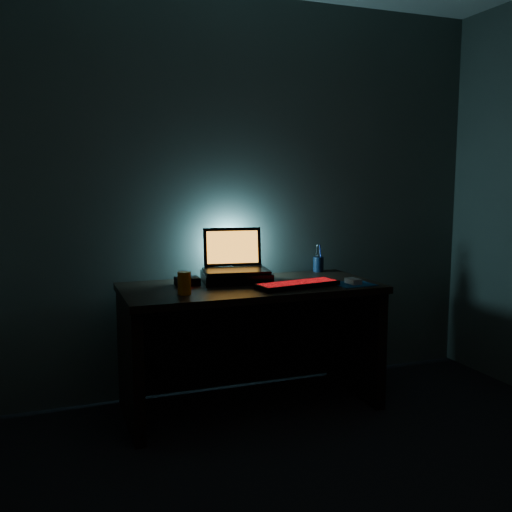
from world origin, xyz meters
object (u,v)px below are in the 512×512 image
(mouse, at_px, (353,281))
(juice_glass, at_px, (184,283))
(laptop, at_px, (235,261))
(pen_cup, at_px, (318,264))
(keyboard, at_px, (298,285))
(router, at_px, (187,281))

(mouse, height_order, juice_glass, juice_glass)
(mouse, bearing_deg, laptop, 145.48)
(mouse, height_order, pen_cup, pen_cup)
(mouse, bearing_deg, pen_cup, 83.98)
(laptop, bearing_deg, pen_cup, 20.22)
(keyboard, bearing_deg, laptop, 120.13)
(mouse, distance_m, juice_glass, 1.01)
(pen_cup, xyz_separation_m, juice_glass, (-1.02, -0.45, 0.01))
(keyboard, height_order, mouse, mouse)
(keyboard, distance_m, mouse, 0.35)
(mouse, relative_size, router, 0.72)
(keyboard, bearing_deg, router, 144.83)
(router, bearing_deg, laptop, 9.59)
(pen_cup, bearing_deg, keyboard, -128.07)
(juice_glass, bearing_deg, laptop, 39.09)
(laptop, xyz_separation_m, juice_glass, (-0.39, -0.31, -0.06))
(mouse, distance_m, router, 0.98)
(juice_glass, relative_size, router, 0.90)
(juice_glass, bearing_deg, pen_cup, 23.62)
(mouse, bearing_deg, juice_glass, 173.29)
(juice_glass, height_order, router, juice_glass)
(juice_glass, bearing_deg, keyboard, -1.42)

